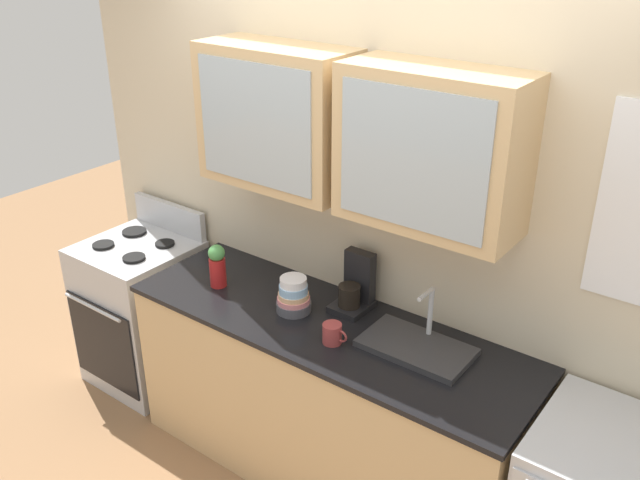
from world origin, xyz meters
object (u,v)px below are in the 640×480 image
object	(u,v)px
stove_range	(143,311)
cup_near_sink	(332,334)
sink_faucet	(417,346)
coffee_maker	(355,288)
bowl_stack	(294,296)
vase	(217,265)

from	to	relation	value
stove_range	cup_near_sink	size ratio (longest dim) A/B	8.68
sink_faucet	coffee_maker	xyz separation A→B (m)	(-0.44, 0.14, 0.09)
bowl_stack	coffee_maker	bearing A→B (deg)	43.30
sink_faucet	cup_near_sink	size ratio (longest dim) A/B	3.92
bowl_stack	vase	distance (m)	0.48
sink_faucet	vase	distance (m)	1.14
cup_near_sink	coffee_maker	world-z (taller)	coffee_maker
sink_faucet	vase	world-z (taller)	sink_faucet
vase	cup_near_sink	distance (m)	0.80
vase	cup_near_sink	bearing A→B (deg)	-5.06
sink_faucet	cup_near_sink	distance (m)	0.38
bowl_stack	vase	world-z (taller)	vase
sink_faucet	cup_near_sink	xyz separation A→B (m)	(-0.34, -0.18, 0.03)
stove_range	bowl_stack	size ratio (longest dim) A/B	6.01
bowl_stack	sink_faucet	bearing A→B (deg)	5.56
bowl_stack	coffee_maker	distance (m)	0.30
stove_range	coffee_maker	distance (m)	1.55
stove_range	cup_near_sink	distance (m)	1.61
vase	cup_near_sink	world-z (taller)	vase
stove_range	sink_faucet	xyz separation A→B (m)	(1.87, 0.07, 0.47)
stove_range	coffee_maker	xyz separation A→B (m)	(1.43, 0.21, 0.56)
stove_range	sink_faucet	size ratio (longest dim) A/B	2.21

